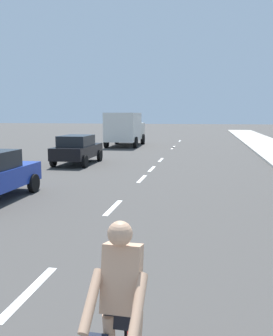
# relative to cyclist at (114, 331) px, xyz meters

# --- Properties ---
(ground_plane) EXTENTS (160.00, 160.00, 0.00)m
(ground_plane) POSITION_rel_cyclist_xyz_m (-1.87, 16.17, -0.83)
(ground_plane) COLOR #423F3D
(lane_stripe_2) EXTENTS (0.16, 1.80, 0.01)m
(lane_stripe_2) POSITION_rel_cyclist_xyz_m (-1.87, 2.02, -0.83)
(lane_stripe_2) COLOR white
(lane_stripe_2) RESTS_ON ground
(lane_stripe_3) EXTENTS (0.16, 1.80, 0.01)m
(lane_stripe_3) POSITION_rel_cyclist_xyz_m (-1.87, 7.25, -0.83)
(lane_stripe_3) COLOR white
(lane_stripe_3) RESTS_ON ground
(lane_stripe_4) EXTENTS (0.16, 1.80, 0.01)m
(lane_stripe_4) POSITION_rel_cyclist_xyz_m (-1.87, 12.13, -0.83)
(lane_stripe_4) COLOR white
(lane_stripe_4) RESTS_ON ground
(lane_stripe_5) EXTENTS (0.16, 1.80, 0.01)m
(lane_stripe_5) POSITION_rel_cyclist_xyz_m (-1.87, 15.00, -0.83)
(lane_stripe_5) COLOR white
(lane_stripe_5) RESTS_ON ground
(lane_stripe_6) EXTENTS (0.16, 1.80, 0.01)m
(lane_stripe_6) POSITION_rel_cyclist_xyz_m (-1.87, 18.67, -0.83)
(lane_stripe_6) COLOR white
(lane_stripe_6) RESTS_ON ground
(lane_stripe_7) EXTENTS (0.16, 1.80, 0.01)m
(lane_stripe_7) POSITION_rel_cyclist_xyz_m (-1.87, 26.36, -0.83)
(lane_stripe_7) COLOR white
(lane_stripe_7) RESTS_ON ground
(lane_stripe_8) EXTENTS (0.16, 1.80, 0.01)m
(lane_stripe_8) POSITION_rel_cyclist_xyz_m (-1.87, 27.37, -0.83)
(lane_stripe_8) COLOR white
(lane_stripe_8) RESTS_ON ground
(lane_stripe_9) EXTENTS (0.16, 1.80, 0.01)m
(lane_stripe_9) POSITION_rel_cyclist_xyz_m (-1.87, 34.28, -0.83)
(lane_stripe_9) COLOR white
(lane_stripe_9) RESTS_ON ground
(cyclist) EXTENTS (0.62, 1.71, 1.82)m
(cyclist) POSITION_rel_cyclist_xyz_m (0.00, 0.00, 0.00)
(cyclist) COLOR black
(cyclist) RESTS_ON ground
(parked_car_black) EXTENTS (1.91, 4.06, 1.57)m
(parked_car_black) POSITION_rel_cyclist_xyz_m (-6.14, 16.07, 0.01)
(parked_car_black) COLOR black
(parked_car_black) RESTS_ON ground
(delivery_truck) EXTENTS (2.78, 6.29, 2.80)m
(delivery_truck) POSITION_rel_cyclist_xyz_m (-6.04, 27.66, 0.67)
(delivery_truck) COLOR beige
(delivery_truck) RESTS_ON ground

